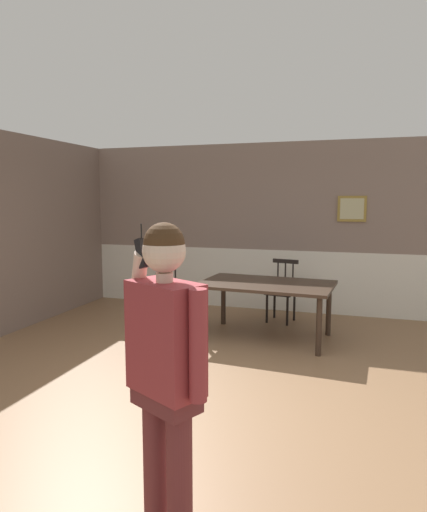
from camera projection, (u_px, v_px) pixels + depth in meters
name	position (u px, v px, depth m)	size (l,w,h in m)	color
ground_plane	(206.00, 398.00, 4.29)	(8.05, 8.05, 0.00)	#846042
room_back_partition	(274.00, 231.00, 7.58)	(6.69, 0.17, 2.80)	gray
dining_table	(266.00, 289.00, 6.04)	(1.82, 1.21, 0.76)	#38281E
chair_near_window	(282.00, 291.00, 6.93)	(0.48, 0.48, 0.95)	black
chair_by_doorway	(181.00, 297.00, 6.53)	(0.47, 0.47, 1.01)	black
person_figure	(166.00, 360.00, 2.40)	(0.53, 0.40, 1.76)	brown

